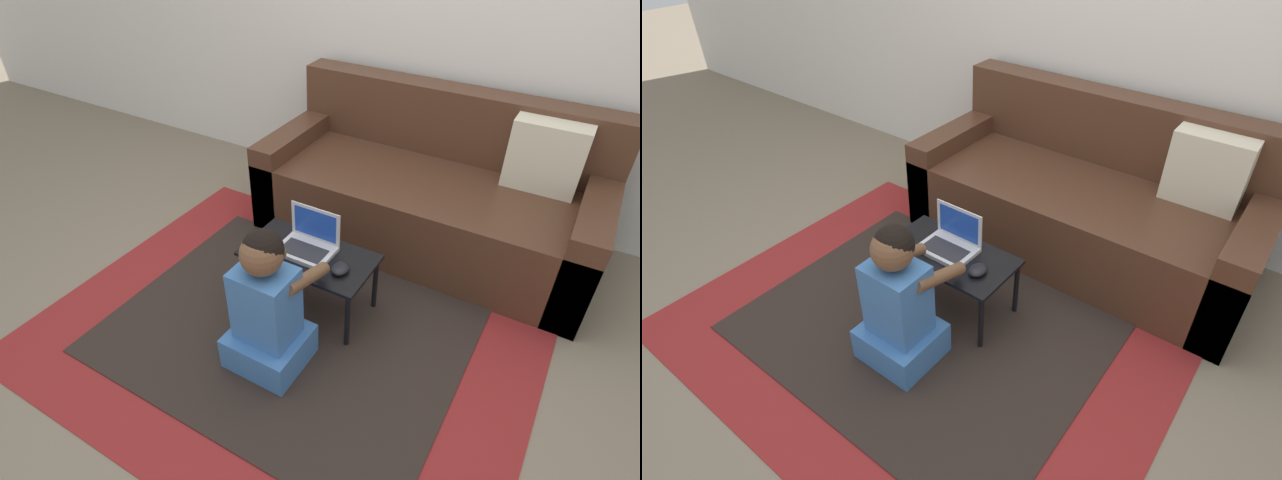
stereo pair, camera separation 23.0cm
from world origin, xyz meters
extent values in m
plane|color=#7F705B|center=(0.00, 0.00, 0.00)|extent=(16.00, 16.00, 0.00)
cube|color=maroon|center=(-0.06, -0.02, 0.00)|extent=(2.22, 1.77, 0.01)
cube|color=#2D231E|center=(-0.06, -0.02, 0.01)|extent=(1.60, 1.27, 0.00)
cube|color=#4C2D1E|center=(0.21, 0.99, 0.21)|extent=(1.83, 0.81, 0.42)
cube|color=#4C2D1E|center=(0.21, 1.31, 0.62)|extent=(1.83, 0.18, 0.39)
cube|color=#4C2D1E|center=(-0.63, 0.99, 0.26)|extent=(0.16, 0.81, 0.53)
cube|color=#4C2D1E|center=(1.04, 0.99, 0.26)|extent=(0.16, 0.81, 0.53)
cube|color=beige|center=(0.74, 1.15, 0.60)|extent=(0.36, 0.14, 0.36)
cube|color=black|center=(-0.06, 0.18, 0.31)|extent=(0.62, 0.34, 0.02)
cylinder|color=black|center=(-0.35, 0.03, 0.15)|extent=(0.02, 0.02, 0.30)
cylinder|color=black|center=(0.22, 0.03, 0.15)|extent=(0.02, 0.02, 0.30)
cylinder|color=black|center=(-0.35, 0.32, 0.15)|extent=(0.02, 0.02, 0.30)
cylinder|color=black|center=(0.22, 0.32, 0.15)|extent=(0.02, 0.02, 0.30)
cube|color=silver|center=(-0.08, 0.18, 0.33)|extent=(0.26, 0.18, 0.02)
cube|color=#28282D|center=(-0.08, 0.17, 0.34)|extent=(0.21, 0.11, 0.00)
cube|color=silver|center=(-0.08, 0.27, 0.43)|extent=(0.26, 0.01, 0.17)
cube|color=#1E47B7|center=(-0.08, 0.27, 0.43)|extent=(0.22, 0.00, 0.14)
ellipsoid|color=black|center=(0.13, 0.14, 0.34)|extent=(0.08, 0.10, 0.04)
cube|color=#3D70B2|center=(-0.03, -0.21, 0.08)|extent=(0.32, 0.30, 0.17)
cube|color=#3D70B2|center=(-0.03, -0.21, 0.34)|extent=(0.24, 0.19, 0.34)
sphere|color=brown|center=(-0.03, -0.21, 0.59)|extent=(0.17, 0.17, 0.17)
sphere|color=black|center=(-0.03, -0.20, 0.61)|extent=(0.16, 0.16, 0.16)
cylinder|color=brown|center=(-0.14, -0.07, 0.42)|extent=(0.06, 0.30, 0.14)
cylinder|color=brown|center=(0.08, -0.07, 0.42)|extent=(0.06, 0.30, 0.14)
camera|label=1|loc=(0.91, -1.37, 1.75)|focal=28.00mm
camera|label=2|loc=(1.10, -1.24, 1.75)|focal=28.00mm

